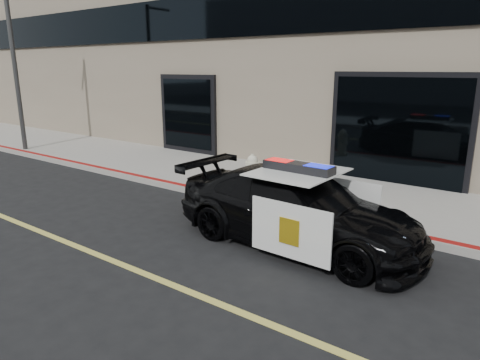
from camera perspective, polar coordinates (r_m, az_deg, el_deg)
The scene contains 5 objects.
ground at distance 5.26m, azimuth 7.13°, elevation -19.70°, with size 120.00×120.00×0.00m, color black.
sidewalk_n at distance 9.75m, azimuth 22.38°, elevation -3.65°, with size 60.00×3.50×0.15m, color gray.
police_car at distance 7.36m, azimuth 7.61°, elevation -3.76°, with size 2.19×4.53×1.44m.
fire_hydrant at distance 10.04m, azimuth 1.63°, elevation 0.86°, with size 0.39×0.55×0.87m.
street_light at distance 16.91m, azimuth -28.12°, elevation 13.82°, with size 0.15×1.40×5.50m.
Camera 1 is at (2.04, -3.84, 2.97)m, focal length 32.00 mm.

